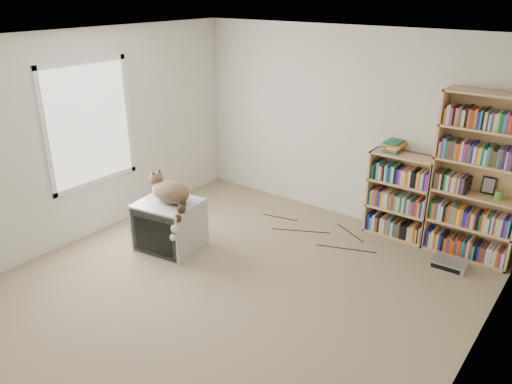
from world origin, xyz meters
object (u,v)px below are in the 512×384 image
Objects in this scene: bookcase_short at (400,199)px; cat at (172,197)px; crt_tv at (170,225)px; bookcase_tall at (478,183)px; dvd_player at (449,264)px.

cat is at bearing -134.51° from bookcase_short.
bookcase_short is at bearing 34.77° from crt_tv.
cat is 3.44m from bookcase_tall.
dvd_player is at bearing -26.84° from bookcase_short.
cat is 3.24m from dvd_player.
crt_tv is at bearing 161.36° from cat.
crt_tv is 0.72× the size of bookcase_short.
bookcase_tall is at bearing 0.09° from bookcase_short.
bookcase_short is at bearing 44.32° from cat.
cat is 0.66× the size of bookcase_short.
bookcase_tall is 5.18× the size of dvd_player.
bookcase_tall reaches higher than crt_tv.
bookcase_tall is at bearing 79.89° from dvd_player.
bookcase_short is (2.04, 1.96, 0.20)m from crt_tv.
dvd_player is (2.75, 1.58, -0.65)m from cat.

